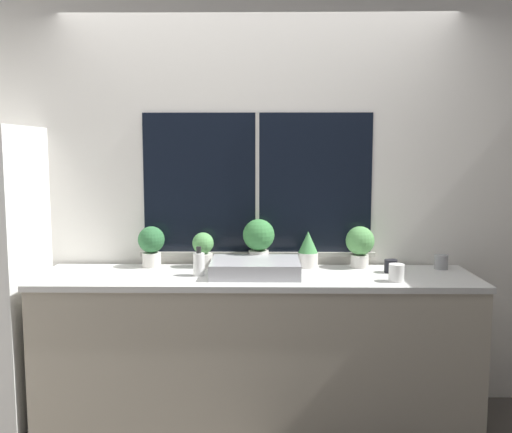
% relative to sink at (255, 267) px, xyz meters
% --- Properties ---
extents(wall_back, '(8.00, 0.09, 2.70)m').
position_rel_sink_xyz_m(wall_back, '(0.01, 0.37, 0.40)').
color(wall_back, silver).
rests_on(wall_back, ground_plane).
extents(counter, '(2.60, 0.61, 0.91)m').
position_rel_sink_xyz_m(counter, '(0.01, 0.00, -0.50)').
color(counter, '#B2A893').
rests_on(counter, ground_plane).
extents(sink, '(0.52, 0.44, 0.29)m').
position_rel_sink_xyz_m(sink, '(0.00, 0.00, 0.00)').
color(sink, '#ADADB2').
rests_on(sink, counter).
extents(potted_plant_far_left, '(0.17, 0.17, 0.26)m').
position_rel_sink_xyz_m(potted_plant_far_left, '(-0.66, 0.23, 0.10)').
color(potted_plant_far_left, silver).
rests_on(potted_plant_far_left, counter).
extents(potted_plant_left, '(0.14, 0.14, 0.22)m').
position_rel_sink_xyz_m(potted_plant_left, '(-0.34, 0.23, 0.07)').
color(potted_plant_left, silver).
rests_on(potted_plant_left, counter).
extents(potted_plant_center, '(0.20, 0.20, 0.31)m').
position_rel_sink_xyz_m(potted_plant_center, '(0.02, 0.23, 0.13)').
color(potted_plant_center, silver).
rests_on(potted_plant_center, counter).
extents(potted_plant_right, '(0.13, 0.13, 0.23)m').
position_rel_sink_xyz_m(potted_plant_right, '(0.33, 0.23, 0.07)').
color(potted_plant_right, silver).
rests_on(potted_plant_right, counter).
extents(potted_plant_far_right, '(0.18, 0.18, 0.26)m').
position_rel_sink_xyz_m(potted_plant_far_right, '(0.66, 0.23, 0.11)').
color(potted_plant_far_right, silver).
rests_on(potted_plant_far_right, counter).
extents(soap_bottle, '(0.07, 0.07, 0.17)m').
position_rel_sink_xyz_m(soap_bottle, '(-0.33, -0.03, 0.03)').
color(soap_bottle, white).
rests_on(soap_bottle, counter).
extents(mug_white, '(0.09, 0.09, 0.10)m').
position_rel_sink_xyz_m(mug_white, '(0.80, -0.16, 0.00)').
color(mug_white, white).
rests_on(mug_white, counter).
extents(mug_grey, '(0.08, 0.08, 0.09)m').
position_rel_sink_xyz_m(mug_grey, '(1.16, 0.18, -0.00)').
color(mug_grey, gray).
rests_on(mug_grey, counter).
extents(mug_black, '(0.08, 0.08, 0.08)m').
position_rel_sink_xyz_m(mug_black, '(0.82, 0.08, -0.01)').
color(mug_black, black).
rests_on(mug_black, counter).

